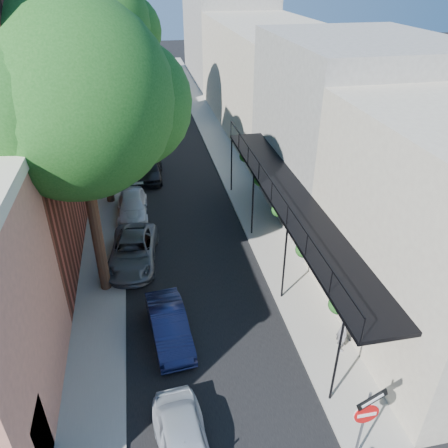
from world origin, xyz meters
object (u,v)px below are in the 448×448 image
sign_post (366,416)px  pedestrian (344,329)px  oak_mid (101,75)px  parked_car_c (133,251)px  parked_car_b (169,325)px  parked_car_d (133,206)px  parked_car_a (184,447)px  oak_far (105,27)px  oak_near (88,101)px  parked_car_f (140,138)px  parked_car_e (150,169)px

sign_post → pedestrian: 4.30m
oak_mid → parked_car_c: bearing=-82.8°
parked_car_b → pedestrian: 6.18m
parked_car_b → pedestrian: size_ratio=2.09×
parked_car_b → parked_car_d: (-1.16, 9.57, -0.04)m
parked_car_b → pedestrian: pedestrian is taller
sign_post → parked_car_a: bearing=168.0°
pedestrian → parked_car_d: bearing=54.3°
oak_far → parked_car_b: 22.06m
oak_near → parked_car_f: (1.54, 16.51, -7.22)m
oak_near → parked_car_e: oak_near is taller
parked_car_c → parked_car_f: bearing=93.8°
parked_car_d → parked_car_f: 10.55m
oak_far → pedestrian: bearing=-70.6°
sign_post → oak_mid: (-6.58, 17.26, 5.02)m
pedestrian → parked_car_e: bearing=42.6°
parked_car_a → pedestrian: pedestrian is taller
parked_car_a → parked_car_d: size_ratio=0.94×
oak_near → parked_car_d: 9.49m
oak_mid → parked_car_f: size_ratio=2.56×
parked_car_a → parked_car_f: (-0.42, 24.83, 0.04)m
oak_near → parked_car_e: 13.03m
parked_car_d → parked_car_f: (0.74, 10.53, 0.09)m
oak_mid → parked_car_a: bearing=-82.9°
pedestrian → parked_car_a: bearing=139.1°
sign_post → parked_car_a: (-4.56, 0.97, -1.42)m
parked_car_f → pedestrian: bearing=-75.1°
oak_near → oak_mid: 8.01m
sign_post → parked_car_f: 26.31m
parked_car_c → pedestrian: 9.86m
sign_post → oak_near: 12.77m
parked_car_d → pedestrian: 13.36m
oak_far → parked_car_a: bearing=-85.6°
oak_mid → parked_car_a: oak_mid is taller
parked_car_c → parked_car_e: bearing=89.3°
parked_car_c → pedestrian: pedestrian is taller
oak_near → parked_car_d: bearing=82.3°
oak_far → parked_car_b: (1.95, -20.59, -7.66)m
sign_post → parked_car_c: (-5.76, 10.77, -1.42)m
sign_post → parked_car_b: size_ratio=0.82×
parked_car_e → parked_car_f: bearing=97.3°
parked_car_e → parked_car_d: bearing=-100.8°
oak_near → parked_car_a: bearing=-76.7°
oak_far → parked_car_b: size_ratio=3.27×
parked_car_a → parked_car_e: bearing=85.1°
parked_car_c → sign_post: bearing=-55.1°
oak_mid → pedestrian: (7.93, -13.32, -6.07)m
sign_post → oak_far: 27.80m
oak_near → oak_far: bearing=90.0°
parked_car_c → parked_car_f: parked_car_f is taller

